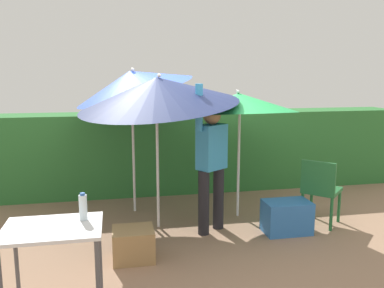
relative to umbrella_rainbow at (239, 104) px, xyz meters
name	(u,v)px	position (x,y,z in m)	size (l,w,h in m)	color
ground_plane	(197,234)	(-0.69, -0.53, -1.59)	(24.00, 24.00, 0.00)	#937056
hedge_row	(173,152)	(-0.69, 1.47, -0.92)	(8.00, 0.70, 1.35)	#2D7033
umbrella_rainbow	(239,104)	(0.00, 0.00, 0.00)	(1.61, 1.62, 1.82)	silver
umbrella_orange	(132,81)	(-1.40, 0.45, 0.29)	(1.69, 1.66, 2.28)	silver
umbrella_yellow	(158,91)	(-1.12, -0.22, 0.18)	(2.05, 2.03, 2.14)	silver
person_vendor	(212,160)	(-0.49, -0.47, -0.66)	(0.51, 0.38, 1.88)	black
chair_plastic	(320,188)	(0.97, -0.54, -1.08)	(0.62, 0.62, 0.89)	#236633
cooler_box	(287,217)	(0.44, -0.70, -1.39)	(0.58, 0.37, 0.41)	#2D6BB7
crate_cardboard	(133,244)	(-1.51, -1.08, -1.42)	(0.45, 0.39, 0.34)	#9E7A4C
folding_table	(53,238)	(-2.20, -1.94, -0.93)	(0.80, 0.60, 0.76)	#4C4C51
bottle_water	(83,207)	(-1.96, -1.82, -0.72)	(0.07, 0.07, 0.24)	silver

